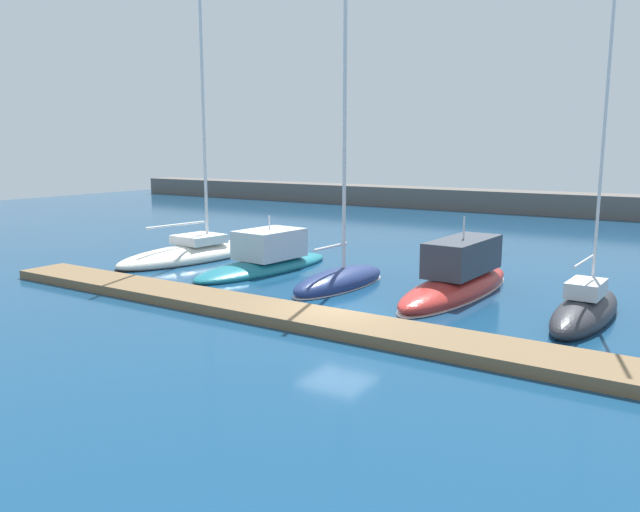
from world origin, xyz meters
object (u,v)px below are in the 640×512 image
object	(u,v)px
motorboat_red_fourth	(459,277)
sailboat_navy_third	(340,279)
sailboat_ivory_nearest	(195,253)
sailboat_charcoal_fifth	(585,309)
motorboat_teal_second	(267,259)

from	to	relation	value
motorboat_red_fourth	sailboat_navy_third	bearing A→B (deg)	111.84
sailboat_ivory_nearest	sailboat_navy_third	xyz separation A→B (m)	(10.56, -1.59, 0.04)
sailboat_charcoal_fifth	motorboat_teal_second	bearing A→B (deg)	87.87
sailboat_ivory_nearest	sailboat_charcoal_fifth	size ratio (longest dim) A/B	1.33
motorboat_teal_second	sailboat_navy_third	xyz separation A→B (m)	(5.24, -1.37, -0.18)
sailboat_navy_third	motorboat_red_fourth	distance (m)	5.25
motorboat_teal_second	motorboat_red_fourth	size ratio (longest dim) A/B	0.96
sailboat_ivory_nearest	sailboat_navy_third	size ratio (longest dim) A/B	1.34
sailboat_ivory_nearest	sailboat_charcoal_fifth	distance (m)	20.95
motorboat_teal_second	motorboat_red_fourth	bearing A→B (deg)	-83.30
motorboat_red_fourth	sailboat_charcoal_fifth	world-z (taller)	sailboat_charcoal_fifth
sailboat_ivory_nearest	motorboat_red_fourth	world-z (taller)	sailboat_ivory_nearest
sailboat_navy_third	sailboat_charcoal_fifth	distance (m)	10.35
motorboat_teal_second	sailboat_charcoal_fifth	xyz separation A→B (m)	(15.59, -1.17, -0.15)
motorboat_teal_second	sailboat_charcoal_fifth	size ratio (longest dim) A/B	0.73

